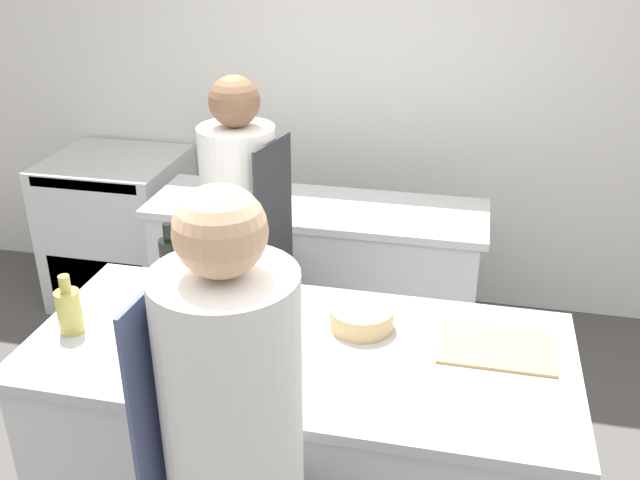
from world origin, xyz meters
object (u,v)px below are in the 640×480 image
(chef_at_stove, at_px, (243,259))
(bottle_cooking_oil, at_px, (219,317))
(oven_range, at_px, (121,228))
(bottle_olive_oil, at_px, (170,259))
(bottle_wine, at_px, (194,281))
(bowl_mixing_large, at_px, (362,317))
(bottle_vinegar, at_px, (69,310))
(bowl_prep_small, at_px, (258,373))

(chef_at_stove, distance_m, bottle_cooking_oil, 0.80)
(chef_at_stove, bearing_deg, oven_range, -118.03)
(oven_range, height_order, bottle_olive_oil, bottle_olive_oil)
(bottle_wine, relative_size, bowl_mixing_large, 1.17)
(bottle_olive_oil, xyz_separation_m, bottle_wine, (0.17, -0.17, 0.01))
(bottle_olive_oil, distance_m, bottle_wine, 0.24)
(oven_range, xyz_separation_m, bottle_wine, (1.15, -1.53, 0.58))
(bottle_wine, distance_m, bowl_mixing_large, 0.65)
(bottle_vinegar, distance_m, bottle_wine, 0.46)
(bottle_vinegar, bearing_deg, bottle_olive_oil, 64.97)
(bottle_vinegar, distance_m, bottle_cooking_oil, 0.55)
(chef_at_stove, bearing_deg, bottle_cooking_oil, 24.79)
(bottle_olive_oil, bearing_deg, chef_at_stove, 65.03)
(bottle_olive_oil, height_order, bottle_vinegar, bottle_olive_oil)
(oven_range, xyz_separation_m, chef_at_stove, (1.16, -0.98, 0.40))
(oven_range, distance_m, bottle_wine, 2.00)
(bottle_vinegar, distance_m, bowl_prep_small, 0.77)
(oven_range, height_order, bottle_cooking_oil, bottle_cooking_oil)
(oven_range, distance_m, chef_at_stove, 1.57)
(chef_at_stove, height_order, bowl_prep_small, chef_at_stove)
(bottle_olive_oil, xyz_separation_m, bowl_mixing_large, (0.82, -0.18, -0.06))
(chef_at_stove, xyz_separation_m, bowl_mixing_large, (0.64, -0.56, 0.11))
(oven_range, relative_size, chef_at_stove, 0.55)
(bottle_wine, height_order, bowl_prep_small, bottle_wine)
(chef_at_stove, xyz_separation_m, bottle_olive_oil, (-0.18, -0.38, 0.17))
(bottle_wine, bearing_deg, oven_range, 126.95)
(chef_at_stove, height_order, bowl_mixing_large, chef_at_stove)
(bottle_cooking_oil, relative_size, bowl_mixing_large, 1.05)
(bowl_prep_small, bearing_deg, chef_at_stove, 111.10)
(chef_at_stove, bearing_deg, bottle_vinegar, -12.75)
(bottle_olive_oil, height_order, bowl_mixing_large, bottle_olive_oil)
(bottle_cooking_oil, bearing_deg, chef_at_stove, 102.53)
(bottle_cooking_oil, xyz_separation_m, bowl_mixing_large, (0.48, 0.20, -0.06))
(bowl_prep_small, bearing_deg, bowl_mixing_large, 56.20)
(oven_range, bearing_deg, bottle_olive_oil, -54.26)
(oven_range, bearing_deg, bottle_cooking_oil, -52.67)
(bottle_wine, bearing_deg, bottle_cooking_oil, -49.92)
(oven_range, bearing_deg, chef_at_stove, -40.28)
(bottle_cooking_oil, xyz_separation_m, bowl_prep_small, (0.20, -0.21, -0.06))
(oven_range, distance_m, bowl_mixing_large, 2.43)
(oven_range, height_order, bottle_vinegar, bottle_vinegar)
(bottle_olive_oil, bearing_deg, bowl_prep_small, -46.68)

